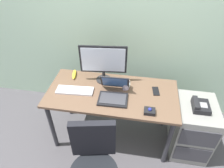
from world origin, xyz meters
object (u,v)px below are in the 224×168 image
desk_phone (200,106)px  coffee_mug (126,84)px  monitor_main (103,61)px  trackball_mouse (150,111)px  file_cabinet (192,128)px  keyboard (75,90)px  banana (74,74)px  cell_phone (156,91)px  laptop (114,93)px

desk_phone → coffee_mug: (-0.79, 0.13, 0.07)m
monitor_main → trackball_mouse: monitor_main is taller
file_cabinet → keyboard: size_ratio=1.66×
monitor_main → banana: (-0.37, 0.03, -0.24)m
banana → monitor_main: bearing=-4.1°
desk_phone → cell_phone: (-0.46, 0.13, 0.02)m
keyboard → banana: (-0.10, 0.28, 0.01)m
trackball_mouse → cell_phone: (0.06, 0.33, -0.02)m
desk_phone → monitor_main: (-1.07, 0.24, 0.28)m
banana → trackball_mouse: bearing=-26.9°
monitor_main → keyboard: size_ratio=1.26×
desk_phone → keyboard: (-1.35, -0.01, 0.03)m
desk_phone → banana: 1.47m
laptop → trackball_mouse: size_ratio=3.00×
file_cabinet → keyboard: keyboard is taller
keyboard → trackball_mouse: (0.83, -0.19, 0.01)m
laptop → cell_phone: 0.48m
file_cabinet → banana: banana is taller
file_cabinet → trackball_mouse: (-0.53, -0.22, 0.42)m
banana → file_cabinet: bearing=-9.8°
desk_phone → trackball_mouse: trackball_mouse is taller
laptop → banana: size_ratio=1.74×
coffee_mug → banana: (-0.65, 0.14, -0.04)m
desk_phone → file_cabinet: bearing=63.2°
desk_phone → laptop: bearing=-178.5°
file_cabinet → monitor_main: (-1.08, 0.22, 0.66)m
banana → desk_phone: bearing=-10.5°
laptop → coffee_mug: bearing=53.6°
file_cabinet → desk_phone: desk_phone is taller
file_cabinet → banana: bearing=170.2°
laptop → cell_phone: bearing=19.2°
monitor_main → cell_phone: bearing=-10.0°
monitor_main → laptop: monitor_main is taller
laptop → trackball_mouse: 0.43m
desk_phone → keyboard: desk_phone is taller
keyboard → coffee_mug: bearing=14.6°
trackball_mouse → file_cabinet: bearing=22.3°
monitor_main → coffee_mug: monitor_main is taller
trackball_mouse → coffee_mug: bearing=129.2°
laptop → file_cabinet: bearing=2.5°
keyboard → coffee_mug: 0.57m
file_cabinet → desk_phone: 0.38m
monitor_main → cell_phone: 0.67m
keyboard → file_cabinet: bearing=1.2°
keyboard → laptop: laptop is taller
file_cabinet → keyboard: (-1.36, -0.03, 0.41)m
keyboard → laptop: (0.44, -0.01, 0.04)m
file_cabinet → trackball_mouse: size_ratio=6.31×
monitor_main → keyboard: 0.45m
trackball_mouse → banana: size_ratio=0.58×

